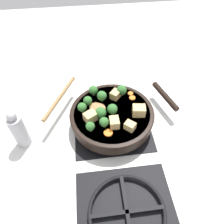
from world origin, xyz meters
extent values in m
plane|color=silver|center=(0.00, 0.00, 0.00)|extent=(2.40, 2.40, 0.00)
cube|color=black|center=(0.00, 0.00, 0.00)|extent=(0.31, 0.31, 0.01)
torus|color=black|center=(0.00, 0.00, 0.02)|extent=(0.24, 0.24, 0.01)
cube|color=black|center=(0.00, 0.00, 0.02)|extent=(0.01, 0.23, 0.01)
cube|color=black|center=(0.00, 0.00, 0.02)|extent=(0.23, 0.01, 0.01)
cube|color=black|center=(0.00, 0.36, 0.00)|extent=(0.31, 0.31, 0.01)
torus|color=black|center=(0.00, 0.36, 0.02)|extent=(0.24, 0.24, 0.01)
cube|color=black|center=(0.00, 0.36, 0.02)|extent=(0.01, 0.23, 0.01)
cube|color=black|center=(0.00, 0.36, 0.02)|extent=(0.23, 0.01, 0.01)
cylinder|color=black|center=(0.00, 0.00, 0.05)|extent=(0.33, 0.33, 0.05)
cylinder|color=brown|center=(0.00, 0.00, 0.06)|extent=(0.30, 0.30, 0.05)
torus|color=black|center=(0.00, 0.00, 0.08)|extent=(0.34, 0.34, 0.01)
cylinder|color=black|center=(-0.24, -0.07, 0.07)|extent=(0.07, 0.17, 0.02)
ellipsoid|color=#A87A4C|center=(0.06, -0.03, 0.09)|extent=(0.08, 0.07, 0.01)
cylinder|color=#A87A4C|center=(0.21, -0.10, 0.09)|extent=(0.13, 0.25, 0.02)
cube|color=#DBB770|center=(-0.05, 0.09, 0.09)|extent=(0.05, 0.05, 0.03)
cube|color=#DBB770|center=(-0.02, -0.08, 0.10)|extent=(0.05, 0.05, 0.03)
cube|color=#DBB770|center=(-0.10, 0.02, 0.10)|extent=(0.05, 0.05, 0.04)
cube|color=#DBB770|center=(0.09, 0.03, 0.10)|extent=(0.06, 0.05, 0.04)
cube|color=#DBB770|center=(0.00, 0.07, 0.10)|extent=(0.03, 0.04, 0.03)
cylinder|color=#709956|center=(0.09, 0.08, 0.09)|extent=(0.01, 0.01, 0.01)
sphere|color=#387533|center=(0.09, 0.08, 0.10)|extent=(0.03, 0.03, 0.03)
cylinder|color=#709956|center=(0.05, 0.02, 0.09)|extent=(0.01, 0.01, 0.01)
sphere|color=#387533|center=(0.05, 0.02, 0.11)|extent=(0.04, 0.04, 0.04)
cylinder|color=#709956|center=(0.03, -0.07, 0.09)|extent=(0.01, 0.01, 0.01)
sphere|color=#387533|center=(0.03, -0.07, 0.11)|extent=(0.04, 0.04, 0.04)
cylinder|color=#709956|center=(0.06, -0.11, 0.09)|extent=(0.01, 0.01, 0.01)
sphere|color=#387533|center=(0.06, -0.11, 0.11)|extent=(0.04, 0.04, 0.04)
cylinder|color=#709956|center=(-0.05, -0.09, 0.09)|extent=(0.01, 0.01, 0.01)
sphere|color=#387533|center=(-0.05, -0.09, 0.11)|extent=(0.04, 0.04, 0.04)
cylinder|color=#709956|center=(0.04, 0.07, 0.09)|extent=(0.01, 0.01, 0.01)
sphere|color=#387533|center=(0.04, 0.07, 0.10)|extent=(0.04, 0.04, 0.04)
cylinder|color=#709956|center=(0.11, -0.02, 0.09)|extent=(0.01, 0.01, 0.01)
sphere|color=#387533|center=(0.11, -0.02, 0.10)|extent=(0.04, 0.04, 0.04)
cylinder|color=#709956|center=(0.00, 0.01, 0.09)|extent=(0.01, 0.01, 0.01)
sphere|color=#387533|center=(0.00, 0.01, 0.11)|extent=(0.04, 0.04, 0.04)
cylinder|color=#709956|center=(0.09, -0.05, 0.09)|extent=(0.01, 0.01, 0.01)
sphere|color=#387533|center=(0.09, -0.05, 0.10)|extent=(0.04, 0.04, 0.04)
cylinder|color=orange|center=(0.03, 0.10, 0.08)|extent=(0.03, 0.03, 0.01)
cylinder|color=orange|center=(-0.09, -0.07, 0.08)|extent=(0.03, 0.03, 0.01)
cylinder|color=orange|center=(-0.09, -0.09, 0.08)|extent=(0.02, 0.02, 0.01)
cylinder|color=#B2B2B7|center=(0.35, 0.05, 0.07)|extent=(0.05, 0.05, 0.14)
sphere|color=#B2B2B7|center=(0.35, 0.05, 0.16)|extent=(0.03, 0.03, 0.03)
camera|label=1|loc=(0.07, 0.57, 0.72)|focal=35.00mm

